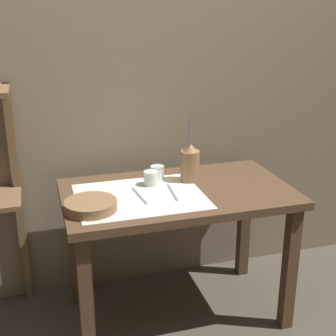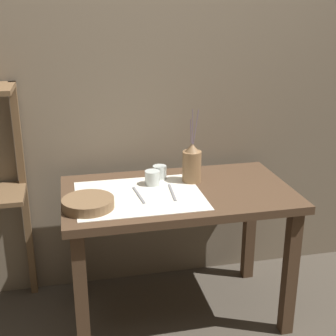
% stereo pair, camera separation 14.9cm
% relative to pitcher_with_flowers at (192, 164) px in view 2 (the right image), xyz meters
% --- Properties ---
extents(ground_plane, '(12.00, 12.00, 0.00)m').
position_rel_pitcher_with_flowers_xyz_m(ground_plane, '(-0.10, -0.10, -0.81)').
color(ground_plane, '#473F35').
extents(stone_wall_back, '(7.00, 0.06, 2.40)m').
position_rel_pitcher_with_flowers_xyz_m(stone_wall_back, '(-0.10, 0.33, 0.39)').
color(stone_wall_back, '#7A6B56').
rests_on(stone_wall_back, ground_plane).
extents(wooden_table, '(1.12, 0.65, 0.71)m').
position_rel_pitcher_with_flowers_xyz_m(wooden_table, '(-0.10, -0.10, -0.20)').
color(wooden_table, '#4C3523').
rests_on(wooden_table, ground_plane).
extents(linen_cloth, '(0.60, 0.47, 0.00)m').
position_rel_pitcher_with_flowers_xyz_m(linen_cloth, '(-0.29, -0.13, -0.09)').
color(linen_cloth, silver).
rests_on(linen_cloth, wooden_table).
extents(pitcher_with_flowers, '(0.10, 0.10, 0.38)m').
position_rel_pitcher_with_flowers_xyz_m(pitcher_with_flowers, '(0.00, 0.00, 0.00)').
color(pitcher_with_flowers, olive).
rests_on(pitcher_with_flowers, wooden_table).
extents(wooden_bowl, '(0.23, 0.23, 0.05)m').
position_rel_pitcher_with_flowers_xyz_m(wooden_bowl, '(-0.54, -0.22, -0.07)').
color(wooden_bowl, brown).
rests_on(wooden_bowl, wooden_table).
extents(glass_tumbler_near, '(0.08, 0.08, 0.07)m').
position_rel_pitcher_with_flowers_xyz_m(glass_tumbler_near, '(-0.21, -0.00, -0.06)').
color(glass_tumbler_near, silver).
rests_on(glass_tumbler_near, wooden_table).
extents(glass_tumbler_far, '(0.07, 0.07, 0.07)m').
position_rel_pitcher_with_flowers_xyz_m(glass_tumbler_far, '(-0.15, 0.07, -0.06)').
color(glass_tumbler_far, silver).
rests_on(glass_tumbler_far, wooden_table).
extents(fork_outer, '(0.03, 0.21, 0.00)m').
position_rel_pitcher_with_flowers_xyz_m(fork_outer, '(-0.46, -0.13, -0.09)').
color(fork_outer, gray).
rests_on(fork_outer, wooden_table).
extents(fork_inner, '(0.03, 0.21, 0.00)m').
position_rel_pitcher_with_flowers_xyz_m(fork_inner, '(-0.30, -0.13, -0.09)').
color(fork_inner, gray).
rests_on(fork_inner, wooden_table).
extents(knife_center, '(0.03, 0.21, 0.00)m').
position_rel_pitcher_with_flowers_xyz_m(knife_center, '(-0.13, -0.13, -0.09)').
color(knife_center, gray).
rests_on(knife_center, wooden_table).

